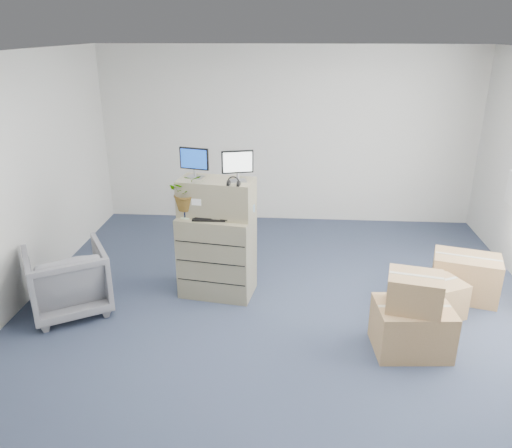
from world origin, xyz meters
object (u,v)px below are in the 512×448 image
Objects in this scene: keyboard at (212,218)px; office_chair at (67,277)px; monitor_right at (237,164)px; potted_plant at (186,197)px; water_bottle at (226,204)px; monitor_left at (194,161)px; filing_cabinet_lower at (217,255)px.

office_chair is (-1.59, -0.43, -0.58)m from keyboard.
monitor_right is 0.66× the size of potted_plant.
monitor_right is 0.42× the size of office_chair.
water_bottle is at bearing 167.58° from office_chair.
monitor_right reaches higher than keyboard.
filing_cabinet_lower is at bearing -9.38° from monitor_left.
water_bottle is 1.96m from office_chair.
office_chair is at bearing -158.75° from potted_plant.
water_bottle is 0.31× the size of office_chair.
water_bottle is at bearing 11.38° from potted_plant.
keyboard is at bearing -13.27° from potted_plant.
water_bottle is (0.11, 0.06, 0.63)m from filing_cabinet_lower.
office_chair is at bearing -161.13° from water_bottle.
water_bottle is at bearing 141.29° from monitor_right.
potted_plant is at bearing 166.92° from monitor_right.
monitor_right is at bearing 1.26° from monitor_left.
monitor_right reaches higher than potted_plant.
monitor_left is at bearing 134.92° from keyboard.
potted_plant is 0.63× the size of office_chair.
keyboard is 0.82× the size of potted_plant.
filing_cabinet_lower is at bearing 72.83° from keyboard.
keyboard reaches higher than filing_cabinet_lower.
potted_plant is 1.61m from office_chair.
monitor_left is 0.80× the size of keyboard.
monitor_right is at bearing 164.29° from office_chair.
monitor_left is 1.93m from office_chair.
office_chair is at bearing -179.58° from monitor_right.
water_bottle is (0.14, 0.16, 0.12)m from keyboard.
monitor_left is at bearing 151.68° from monitor_right.
water_bottle is at bearing 47.85° from keyboard.
monitor_right reaches higher than water_bottle.
monitor_left is 0.61m from water_bottle.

